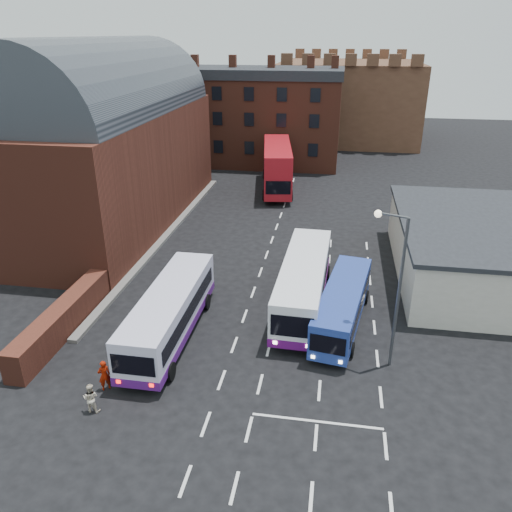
% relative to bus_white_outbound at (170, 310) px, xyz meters
% --- Properties ---
extents(ground, '(180.00, 180.00, 0.00)m').
position_rel_bus_white_outbound_xyz_m(ground, '(3.81, -2.68, -1.75)').
color(ground, black).
extents(railway_station, '(12.00, 28.00, 16.00)m').
position_rel_bus_white_outbound_xyz_m(railway_station, '(-11.69, 18.32, 5.89)').
color(railway_station, '#602B1E').
rests_on(railway_station, ground).
extents(forecourt_wall, '(1.20, 10.00, 1.80)m').
position_rel_bus_white_outbound_xyz_m(forecourt_wall, '(-6.39, -0.68, -0.85)').
color(forecourt_wall, '#602B1E').
rests_on(forecourt_wall, ground).
extents(cream_building, '(10.40, 16.40, 4.25)m').
position_rel_bus_white_outbound_xyz_m(cream_building, '(18.81, 11.32, 0.41)').
color(cream_building, beige).
rests_on(cream_building, ground).
extents(brick_terrace, '(22.00, 10.00, 11.00)m').
position_rel_bus_white_outbound_xyz_m(brick_terrace, '(-2.19, 43.32, 3.75)').
color(brick_terrace, brown).
rests_on(brick_terrace, ground).
extents(castle_keep, '(22.00, 22.00, 12.00)m').
position_rel_bus_white_outbound_xyz_m(castle_keep, '(9.81, 63.32, 4.25)').
color(castle_keep, brown).
rests_on(castle_keep, ground).
extents(bus_white_outbound, '(2.75, 10.87, 2.96)m').
position_rel_bus_white_outbound_xyz_m(bus_white_outbound, '(0.00, 0.00, 0.00)').
color(bus_white_outbound, silver).
rests_on(bus_white_outbound, ground).
extents(bus_white_inbound, '(3.19, 11.63, 3.15)m').
position_rel_bus_white_outbound_xyz_m(bus_white_inbound, '(7.30, 4.81, 0.11)').
color(bus_white_inbound, white).
rests_on(bus_white_inbound, ground).
extents(bus_blue, '(3.59, 9.61, 2.56)m').
position_rel_bus_white_outbound_xyz_m(bus_blue, '(9.81, 2.83, -0.24)').
color(bus_blue, navy).
rests_on(bus_blue, ground).
extents(bus_red_double, '(4.64, 12.87, 5.03)m').
position_rel_bus_white_outbound_xyz_m(bus_red_double, '(2.31, 30.72, 0.92)').
color(bus_red_double, '#B0151F').
rests_on(bus_red_double, ground).
extents(street_lamp, '(1.64, 0.79, 8.50)m').
position_rel_bus_white_outbound_xyz_m(street_lamp, '(12.13, -0.64, 3.38)').
color(street_lamp, '#4B4E53').
rests_on(street_lamp, ground).
extents(pedestrian_red, '(0.73, 0.70, 1.68)m').
position_rel_bus_white_outbound_xyz_m(pedestrian_red, '(-1.73, -5.11, -0.91)').
color(pedestrian_red, '#8C1604').
rests_on(pedestrian_red, ground).
extents(pedestrian_beige, '(0.77, 0.62, 1.51)m').
position_rel_bus_white_outbound_xyz_m(pedestrian_beige, '(-1.68, -6.70, -0.99)').
color(pedestrian_beige, beige).
rests_on(pedestrian_beige, ground).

